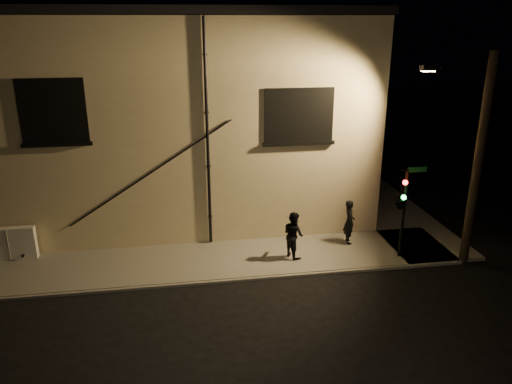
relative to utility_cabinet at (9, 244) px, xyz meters
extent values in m
plane|color=black|center=(9.04, -2.70, -0.73)|extent=(90.00, 90.00, 0.00)
cube|color=slate|center=(6.04, -1.20, -0.67)|extent=(20.00, 3.00, 0.12)
cube|color=slate|center=(15.54, 5.30, -0.67)|extent=(3.00, 16.00, 0.12)
cube|color=beige|center=(6.04, 6.30, 3.52)|extent=(16.00, 12.00, 8.50)
cube|color=black|center=(6.04, 6.30, 7.92)|extent=(16.20, 12.20, 0.30)
cube|color=black|center=(2.04, 0.28, 4.67)|extent=(2.20, 0.10, 2.20)
cube|color=black|center=(2.04, 0.29, 4.67)|extent=(1.98, 0.05, 1.98)
cube|color=black|center=(10.64, 0.28, 4.27)|extent=(2.60, 0.10, 2.00)
cube|color=black|center=(10.64, 0.29, 4.27)|extent=(2.38, 0.05, 1.78)
cylinder|color=black|center=(7.24, 0.22, 3.58)|extent=(0.11, 0.11, 8.30)
cylinder|color=black|center=(5.04, 0.25, 2.27)|extent=(5.96, 0.04, 3.75)
cylinder|color=black|center=(5.16, 0.25, 2.33)|extent=(5.96, 0.04, 3.75)
cube|color=silver|center=(0.00, 0.00, 0.00)|extent=(1.84, 0.31, 1.21)
imported|color=black|center=(12.52, -0.62, 0.26)|extent=(0.46, 0.66, 1.74)
imported|color=black|center=(10.13, -1.42, 0.26)|extent=(0.93, 1.03, 1.72)
cylinder|color=black|center=(13.98, -2.04, 1.02)|extent=(0.12, 0.12, 3.24)
imported|color=black|center=(13.76, -2.16, 1.70)|extent=(0.80, 2.00, 0.79)
sphere|color=#FF140C|center=(13.78, -2.34, 2.34)|extent=(0.17, 0.17, 0.17)
sphere|color=#14FF3F|center=(13.78, -2.34, 1.80)|extent=(0.17, 0.17, 0.17)
cube|color=#0C4C1E|center=(14.33, -2.04, 2.69)|extent=(0.70, 0.03, 0.18)
cylinder|color=black|center=(16.21, -2.61, 2.99)|extent=(0.31, 0.31, 7.42)
cylinder|color=black|center=(15.41, -2.06, 6.18)|extent=(1.88, 1.03, 0.10)
cube|color=black|center=(14.61, -1.51, 6.08)|extent=(0.55, 0.28, 0.18)
cube|color=#FFC672|center=(14.61, -1.51, 5.98)|extent=(0.42, 0.20, 0.04)
camera|label=1|loc=(6.13, -17.49, 7.67)|focal=35.00mm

